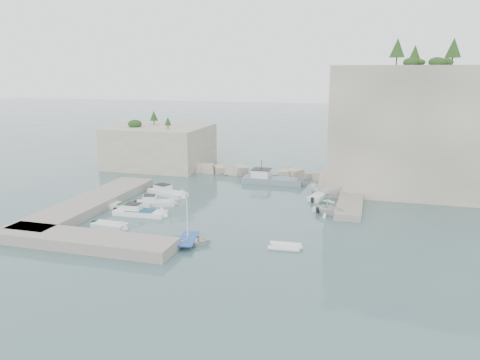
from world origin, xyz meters
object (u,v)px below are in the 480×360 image
(rowboat, at_px, (188,244))
(tender_east_b, at_px, (324,209))
(motorboat_d, at_px, (140,215))
(motorboat_e, at_px, (110,228))
(motorboat_c, at_px, (129,209))
(tender_east_a, at_px, (328,215))
(inflatable_dinghy, at_px, (285,248))
(motorboat_a, at_px, (168,195))
(work_boat, at_px, (273,183))
(tender_east_d, at_px, (325,196))
(motorboat_b, at_px, (156,205))
(tender_east_c, at_px, (318,198))

(rowboat, height_order, tender_east_b, rowboat)
(motorboat_d, bearing_deg, motorboat_e, -101.96)
(motorboat_c, xyz_separation_m, tender_east_b, (22.72, 6.47, 0.00))
(tender_east_a, relative_size, tender_east_b, 0.90)
(motorboat_c, bearing_deg, inflatable_dinghy, -20.91)
(motorboat_a, height_order, work_boat, work_boat)
(motorboat_c, bearing_deg, motorboat_d, -38.68)
(tender_east_d, relative_size, work_boat, 0.48)
(motorboat_a, bearing_deg, rowboat, -36.63)
(motorboat_e, xyz_separation_m, work_boat, (12.31, 24.88, 0.00))
(tender_east_b, distance_m, work_boat, 14.32)
(motorboat_b, distance_m, tender_east_c, 21.02)
(tender_east_b, height_order, work_boat, work_boat)
(tender_east_c, xyz_separation_m, work_boat, (-7.51, 6.71, 0.00))
(work_boat, bearing_deg, motorboat_b, -125.67)
(motorboat_b, bearing_deg, tender_east_c, 4.61)
(tender_east_b, bearing_deg, tender_east_a, -145.72)
(motorboat_b, height_order, tender_east_a, tender_east_a)
(work_boat, bearing_deg, motorboat_d, -119.05)
(work_boat, bearing_deg, motorboat_a, -138.43)
(inflatable_dinghy, height_order, tender_east_b, tender_east_b)
(tender_east_d, distance_m, work_boat, 9.64)
(motorboat_e, bearing_deg, tender_east_d, 47.49)
(motorboat_d, xyz_separation_m, inflatable_dinghy, (18.06, -5.67, 0.00))
(motorboat_c, distance_m, motorboat_e, 7.28)
(motorboat_b, xyz_separation_m, motorboat_c, (-2.39, -2.23, 0.00))
(motorboat_c, relative_size, motorboat_d, 0.78)
(tender_east_c, bearing_deg, rowboat, 165.62)
(motorboat_e, bearing_deg, work_boat, 67.15)
(motorboat_b, distance_m, tender_east_b, 20.77)
(motorboat_e, bearing_deg, tender_east_c, 45.99)
(motorboat_c, distance_m, tender_east_d, 25.53)
(work_boat, bearing_deg, motorboat_c, -127.16)
(motorboat_a, distance_m, motorboat_b, 5.10)
(motorboat_e, height_order, tender_east_d, tender_east_d)
(motorboat_b, relative_size, tender_east_b, 1.24)
(motorboat_d, bearing_deg, tender_east_c, 32.67)
(motorboat_d, relative_size, tender_east_c, 1.46)
(tender_east_a, bearing_deg, tender_east_d, 30.90)
(motorboat_b, xyz_separation_m, tender_east_d, (19.75, 10.48, 0.00))
(rowboat, distance_m, tender_east_a, 18.03)
(motorboat_c, distance_m, motorboat_d, 3.22)
(motorboat_e, relative_size, tender_east_d, 0.86)
(tender_east_d, bearing_deg, inflatable_dinghy, -160.86)
(motorboat_c, bearing_deg, tender_east_c, 26.80)
(motorboat_c, bearing_deg, tender_east_d, 29.36)
(motorboat_b, xyz_separation_m, tender_east_c, (19.07, 8.85, 0.00))
(motorboat_e, bearing_deg, tender_east_b, 36.23)
(motorboat_a, distance_m, tender_east_b, 21.03)
(motorboat_c, bearing_deg, motorboat_e, -77.56)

